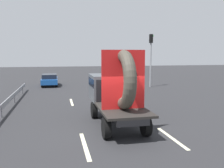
{
  "coord_description": "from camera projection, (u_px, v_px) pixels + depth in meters",
  "views": [
    {
      "loc": [
        -2.47,
        -10.33,
        3.43
      ],
      "look_at": [
        0.27,
        1.94,
        1.9
      ],
      "focal_mm": 39.42,
      "sensor_mm": 36.0,
      "label": 1
    }
  ],
  "objects": [
    {
      "name": "flatbed_truck",
      "position": [
        114.0,
        90.0,
        12.23
      ],
      "size": [
        2.02,
        5.46,
        3.62
      ],
      "color": "black",
      "rests_on": "ground_plane"
    },
    {
      "name": "lane_dash_left_near",
      "position": [
        85.0,
        146.0,
        9.27
      ],
      "size": [
        0.16,
        2.88,
        0.01
      ],
      "primitive_type": "cube",
      "rotation": [
        0.0,
        0.0,
        1.57
      ],
      "color": "beige",
      "rests_on": "ground_plane"
    },
    {
      "name": "traffic_light",
      "position": [
        151.0,
        53.0,
        25.62
      ],
      "size": [
        0.42,
        0.36,
        5.49
      ],
      "color": "gray",
      "rests_on": "ground_plane"
    },
    {
      "name": "lane_dash_right_near",
      "position": [
        172.0,
        138.0,
        10.12
      ],
      "size": [
        0.16,
        2.72,
        0.01
      ],
      "primitive_type": "cube",
      "rotation": [
        0.0,
        0.0,
        1.57
      ],
      "color": "beige",
      "rests_on": "ground_plane"
    },
    {
      "name": "lane_dash_right_far",
      "position": [
        123.0,
        102.0,
        17.67
      ],
      "size": [
        0.16,
        2.8,
        0.01
      ],
      "primitive_type": "cube",
      "rotation": [
        0.0,
        0.0,
        1.57
      ],
      "color": "beige",
      "rests_on": "ground_plane"
    },
    {
      "name": "guardrail",
      "position": [
        8.0,
        101.0,
        15.37
      ],
      "size": [
        0.1,
        16.67,
        0.71
      ],
      "color": "gray",
      "rests_on": "ground_plane"
    },
    {
      "name": "distant_sedan",
      "position": [
        50.0,
        80.0,
        26.78
      ],
      "size": [
        1.69,
        3.94,
        1.29
      ],
      "color": "black",
      "rests_on": "ground_plane"
    },
    {
      "name": "lane_dash_left_far",
      "position": [
        72.0,
        102.0,
        17.7
      ],
      "size": [
        0.16,
        2.63,
        0.01
      ],
      "primitive_type": "cube",
      "rotation": [
        0.0,
        0.0,
        1.57
      ],
      "color": "beige",
      "rests_on": "ground_plane"
    },
    {
      "name": "ground_plane",
      "position": [
        116.0,
        132.0,
        10.96
      ],
      "size": [
        120.0,
        120.0,
        0.0
      ],
      "primitive_type": "plane",
      "color": "#28282B"
    }
  ]
}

